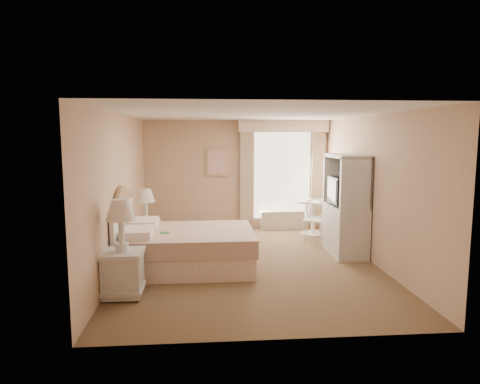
{
  "coord_description": "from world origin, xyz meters",
  "views": [
    {
      "loc": [
        -0.73,
        -6.99,
        2.15
      ],
      "look_at": [
        -0.13,
        0.3,
        1.18
      ],
      "focal_mm": 32.0,
      "sensor_mm": 36.0,
      "label": 1
    }
  ],
  "objects": [
    {
      "name": "bed",
      "position": [
        -1.12,
        -0.15,
        0.35
      ],
      "size": [
        2.13,
        1.65,
        1.46
      ],
      "color": "#DDA690",
      "rests_on": "room"
    },
    {
      "name": "room",
      "position": [
        0.0,
        0.0,
        1.25
      ],
      "size": [
        4.21,
        5.51,
        2.51
      ],
      "color": "brown",
      "rests_on": "ground"
    },
    {
      "name": "nightstand_near",
      "position": [
        -1.84,
        -1.35,
        0.49
      ],
      "size": [
        0.54,
        0.54,
        1.3
      ],
      "color": "silver",
      "rests_on": "room"
    },
    {
      "name": "nightstand_far",
      "position": [
        -1.84,
        1.02,
        0.43
      ],
      "size": [
        0.47,
        0.47,
        1.15
      ],
      "color": "silver",
      "rests_on": "room"
    },
    {
      "name": "window",
      "position": [
        1.05,
        2.65,
        1.34
      ],
      "size": [
        2.05,
        0.22,
        2.51
      ],
      "color": "white",
      "rests_on": "room"
    },
    {
      "name": "round_table",
      "position": [
        1.62,
        2.04,
        0.5
      ],
      "size": [
        0.71,
        0.71,
        0.75
      ],
      "color": "silver",
      "rests_on": "room"
    },
    {
      "name": "framed_art",
      "position": [
        -0.45,
        2.71,
        1.55
      ],
      "size": [
        0.52,
        0.04,
        0.62
      ],
      "color": "tan",
      "rests_on": "room"
    },
    {
      "name": "armoire",
      "position": [
        1.81,
        0.46,
        0.75
      ],
      "size": [
        0.55,
        1.09,
        1.82
      ],
      "color": "silver",
      "rests_on": "room"
    },
    {
      "name": "cafe_chair",
      "position": [
        1.5,
        1.47,
        0.51
      ],
      "size": [
        0.55,
        0.55,
        0.87
      ],
      "rotation": [
        0.0,
        0.0,
        -0.41
      ],
      "color": "silver",
      "rests_on": "room"
    }
  ]
}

